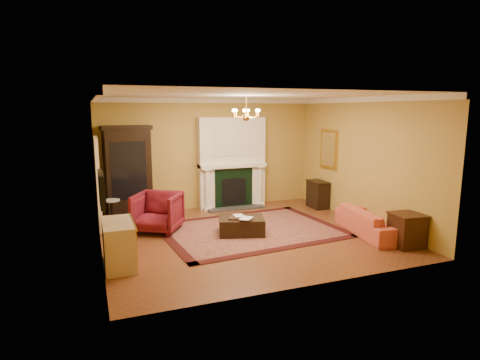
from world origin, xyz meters
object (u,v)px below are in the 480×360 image
wingback_armchair (158,210)px  console_table (318,195)px  pedestal_table (112,212)px  leather_ottoman (241,225)px  end_table (407,231)px  commode (119,244)px  coral_sofa (371,218)px  china_cabinet (128,174)px

wingback_armchair → console_table: 4.58m
wingback_armchair → pedestal_table: size_ratio=1.45×
pedestal_table → leather_ottoman: bearing=-29.5°
wingback_armchair → end_table: (4.48, -2.79, -0.17)m
end_table → console_table: size_ratio=0.89×
wingback_armchair → commode: wingback_armchair is taller
coral_sofa → china_cabinet: bearing=62.9°
end_table → pedestal_table: bearing=147.8°
pedestal_table → end_table: pedestal_table is taller
console_table → end_table: bearing=-89.1°
commode → console_table: commode is taller
commode → coral_sofa: commode is taller
wingback_armchair → leather_ottoman: wingback_armchair is taller
wingback_armchair → coral_sofa: size_ratio=0.50×
china_cabinet → coral_sofa: size_ratio=1.14×
leather_ottoman → wingback_armchair: bearing=169.4°
china_cabinet → wingback_armchair: china_cabinet is taller
console_table → china_cabinet: bearing=171.6°
leather_ottoman → pedestal_table: bearing=167.2°
china_cabinet → pedestal_table: bearing=-123.3°
coral_sofa → end_table: bearing=-161.5°
end_table → leather_ottoman: (-2.80, 1.93, -0.13)m
pedestal_table → end_table: bearing=-32.2°
pedestal_table → leather_ottoman: size_ratio=0.69×
coral_sofa → end_table: 0.92m
china_cabinet → commode: china_cabinet is taller
commode → coral_sofa: 5.29m
pedestal_table → coral_sofa: size_ratio=0.35×
china_cabinet → pedestal_table: (-0.48, -0.94, -0.72)m
china_cabinet → coral_sofa: (4.78, -3.44, -0.73)m
wingback_armchair → commode: size_ratio=0.92×
wingback_armchair → leather_ottoman: 1.91m
coral_sofa → console_table: bearing=3.7°
end_table → leather_ottoman: bearing=145.5°
pedestal_table → leather_ottoman: (2.62, -1.48, -0.19)m
coral_sofa → console_table: 2.54m
end_table → leather_ottoman: size_ratio=0.66×
coral_sofa → console_table: coral_sofa is taller
console_table → leather_ottoman: console_table is taller
commode → pedestal_table: bearing=89.4°
wingback_armchair → coral_sofa: 4.72m
china_cabinet → coral_sofa: 5.94m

